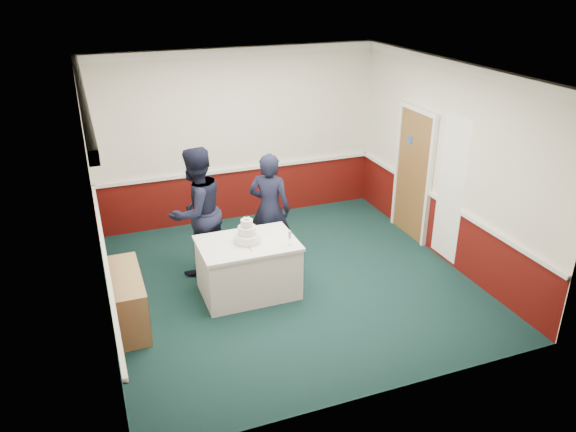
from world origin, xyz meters
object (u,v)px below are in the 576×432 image
object	(u,v)px
cake_table	(248,267)
cake_knife	(250,249)
person_man	(196,212)
person_woman	(270,209)
champagne_flute	(289,236)
sideboard	(128,299)
wedding_cake	(247,235)

from	to	relation	value
cake_table	cake_knife	distance (m)	0.44
person_man	cake_knife	bearing A→B (deg)	83.95
cake_knife	person_man	bearing A→B (deg)	110.49
cake_knife	person_man	world-z (taller)	person_man
cake_table	person_man	bearing A→B (deg)	119.79
person_woman	cake_knife	bearing A→B (deg)	92.31
champagne_flute	person_woman	distance (m)	1.07
sideboard	person_woman	world-z (taller)	person_woman
sideboard	cake_knife	distance (m)	1.67
cake_knife	champagne_flute	size ratio (longest dim) A/B	1.07
sideboard	cake_table	bearing A→B (deg)	5.87
cake_table	person_woman	size ratio (longest dim) A/B	0.76
cake_table	cake_knife	xyz separation A→B (m)	(-0.03, -0.20, 0.39)
sideboard	champagne_flute	bearing A→B (deg)	-2.99
sideboard	person_man	bearing A→B (deg)	42.20
person_woman	person_man	bearing A→B (deg)	29.94
champagne_flute	person_woman	xyz separation A→B (m)	(0.09, 1.06, -0.06)
cake_table	wedding_cake	xyz separation A→B (m)	(-0.00, 0.00, 0.50)
wedding_cake	person_man	bearing A→B (deg)	119.79
cake_table	person_woman	bearing A→B (deg)	53.21
champagne_flute	person_man	size ratio (longest dim) A/B	0.11
cake_table	wedding_cake	world-z (taller)	wedding_cake
person_man	person_woman	xyz separation A→B (m)	(1.08, -0.08, -0.09)
sideboard	wedding_cake	size ratio (longest dim) A/B	3.30
wedding_cake	person_woman	xyz separation A→B (m)	(0.59, 0.78, -0.03)
wedding_cake	champagne_flute	xyz separation A→B (m)	(0.50, -0.28, 0.03)
cake_knife	sideboard	bearing A→B (deg)	175.77
sideboard	cake_table	world-z (taller)	cake_table
sideboard	person_woman	bearing A→B (deg)	23.17
wedding_cake	person_man	distance (m)	1.00
cake_table	champagne_flute	size ratio (longest dim) A/B	6.44
cake_table	cake_knife	world-z (taller)	cake_knife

